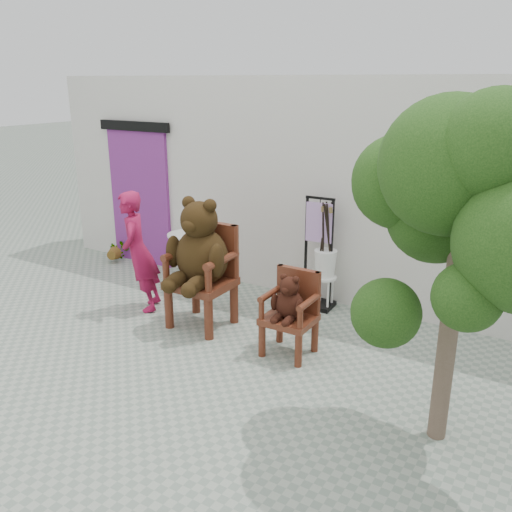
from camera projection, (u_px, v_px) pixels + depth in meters
The scene contains 11 objects.
ground_plane at pixel (192, 377), 5.63m from camera, with size 60.00×60.00×0.00m, color gray.
back_wall at pixel (322, 186), 7.69m from camera, with size 9.00×1.00×3.00m, color silver.
doorway at pixel (140, 194), 8.85m from camera, with size 1.40×0.11×2.33m.
chair_big at pixel (201, 256), 6.56m from camera, with size 0.80×0.85×1.63m.
chair_small at pixel (291, 306), 5.97m from camera, with size 0.54×0.51×0.95m.
person at pixel (139, 252), 7.07m from camera, with size 0.58×0.38×1.59m, color maroon.
cafe_table at pixel (188, 250), 8.33m from camera, with size 0.60×0.60×0.70m.
display_stand at pixel (318, 266), 7.20m from camera, with size 0.46×0.37×1.51m.
stool_bucket at pixel (325, 263), 7.13m from camera, with size 0.32×0.32×1.46m.
tree at pixel (465, 193), 4.00m from camera, with size 1.92×1.70×2.91m.
potted_plant at pixel (117, 250), 9.16m from camera, with size 0.34×0.30×0.38m, color black.
Camera 1 is at (3.15, -3.90, 2.95)m, focal length 38.00 mm.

